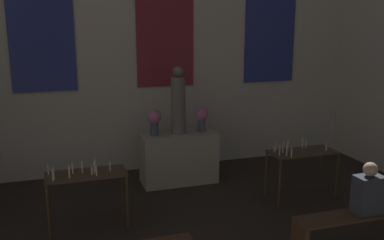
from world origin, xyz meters
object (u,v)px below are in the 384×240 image
at_px(candle_rack_left, 86,181).
at_px(person_seated, 368,191).
at_px(flower_vase_left, 154,120).
at_px(candle_rack_right, 302,158).
at_px(flower_vase_right, 202,117).
at_px(pew_back_right, 372,220).
at_px(statue, 178,103).
at_px(altar, 179,158).

distance_m(candle_rack_left, person_seated, 3.76).
xyz_separation_m(candle_rack_left, person_seated, (3.40, -1.62, 0.05)).
relative_size(flower_vase_left, candle_rack_right, 0.41).
xyz_separation_m(flower_vase_right, pew_back_right, (1.34, -2.96, -0.85)).
bearing_deg(flower_vase_left, person_seated, -54.54).
relative_size(statue, candle_rack_left, 1.08).
distance_m(pew_back_right, person_seated, 0.42).
xyz_separation_m(candle_rack_left, candle_rack_right, (3.44, 0.00, 0.00)).
distance_m(candle_rack_right, person_seated, 1.63).
height_order(altar, pew_back_right, altar).
xyz_separation_m(altar, flower_vase_left, (-0.44, 0.00, 0.74)).
xyz_separation_m(candle_rack_right, person_seated, (-0.04, -1.62, 0.05)).
bearing_deg(statue, person_seated, -60.58).
distance_m(altar, flower_vase_left, 0.86).
relative_size(flower_vase_left, flower_vase_right, 1.00).
relative_size(altar, candle_rack_right, 1.22).
distance_m(flower_vase_right, candle_rack_right, 1.91).
height_order(candle_rack_left, candle_rack_right, candle_rack_right).
bearing_deg(candle_rack_left, flower_vase_left, 46.28).
bearing_deg(flower_vase_right, candle_rack_right, -46.49).
xyz_separation_m(flower_vase_left, candle_rack_right, (2.15, -1.34, -0.49)).
bearing_deg(altar, candle_rack_left, -142.07).
xyz_separation_m(flower_vase_left, flower_vase_right, (0.88, 0.00, 0.00)).
distance_m(candle_rack_left, pew_back_right, 3.88).
bearing_deg(altar, candle_rack_right, -38.06).
relative_size(pew_back_right, person_seated, 3.28).
xyz_separation_m(statue, candle_rack_right, (1.71, -1.34, -0.77)).
distance_m(flower_vase_left, flower_vase_right, 0.88).
bearing_deg(altar, pew_back_right, -58.98).
bearing_deg(pew_back_right, flower_vase_left, 126.85).
bearing_deg(flower_vase_left, candle_rack_left, -133.72).
xyz_separation_m(altar, person_seated, (1.67, -2.96, 0.30)).
relative_size(flower_vase_left, person_seated, 0.68).
xyz_separation_m(statue, person_seated, (1.67, -2.96, -0.72)).
height_order(altar, candle_rack_right, candle_rack_right).
bearing_deg(altar, flower_vase_left, 180.00).
relative_size(altar, flower_vase_right, 2.97).
distance_m(altar, flower_vase_right, 0.86).
distance_m(altar, candle_rack_left, 2.20).
bearing_deg(person_seated, candle_rack_left, 154.49).
bearing_deg(person_seated, flower_vase_left, 125.46).
xyz_separation_m(flower_vase_right, candle_rack_right, (1.27, -1.34, -0.49)).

